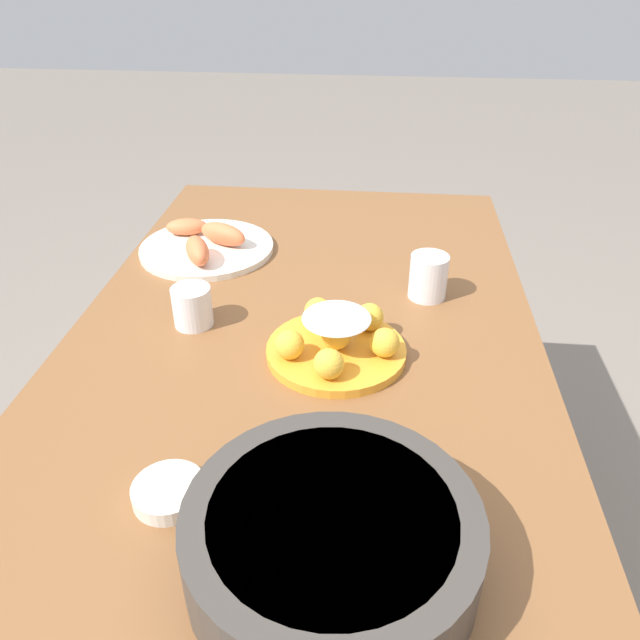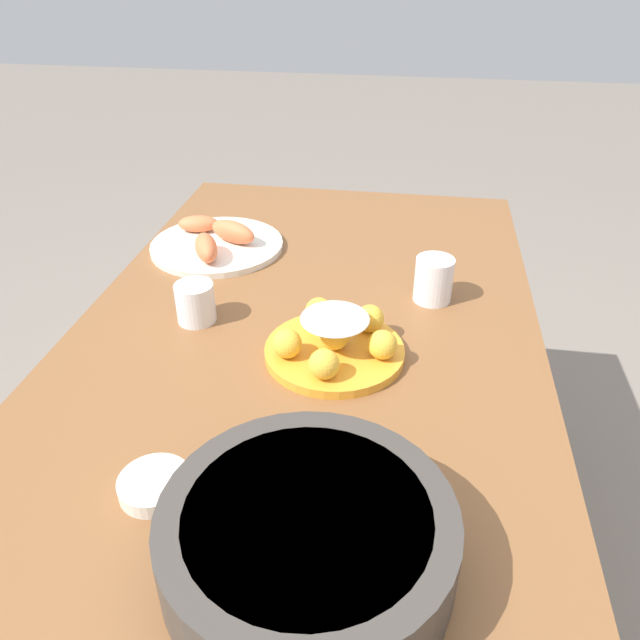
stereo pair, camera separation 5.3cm
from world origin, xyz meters
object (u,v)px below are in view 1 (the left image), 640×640
object	(u,v)px
serving_bowl	(332,538)
seafood_platter	(206,245)
cake_plate	(337,341)
cup_near	(192,306)
dining_table	(306,365)
sauce_bowl	(169,491)
cup_far	(428,277)

from	to	relation	value
serving_bowl	seafood_platter	xyz separation A→B (m)	(-0.78, -0.35, -0.03)
cake_plate	cup_near	size ratio (longest dim) A/B	3.19
seafood_platter	cup_near	bearing A→B (deg)	10.18
seafood_platter	dining_table	bearing A→B (deg)	42.72
cake_plate	serving_bowl	distance (m)	0.42
cake_plate	sauce_bowl	xyz separation A→B (m)	(0.34, -0.19, -0.02)
dining_table	cake_plate	size ratio (longest dim) A/B	5.83
cup_near	cup_far	distance (m)	0.45
sauce_bowl	cup_far	distance (m)	0.65
cup_near	cup_far	bearing A→B (deg)	108.69
cup_near	cup_far	xyz separation A→B (m)	(-0.15, 0.43, 0.01)
seafood_platter	cup_near	distance (m)	0.30
sauce_bowl	cup_near	size ratio (longest dim) A/B	1.26
sauce_bowl	seafood_platter	world-z (taller)	seafood_platter
sauce_bowl	cake_plate	bearing A→B (deg)	150.79
cup_near	dining_table	bearing A→B (deg)	95.13
dining_table	sauce_bowl	bearing A→B (deg)	-16.05
dining_table	sauce_bowl	size ratio (longest dim) A/B	14.76
sauce_bowl	seafood_platter	xyz separation A→B (m)	(-0.70, -0.13, 0.01)
sauce_bowl	seafood_platter	size ratio (longest dim) A/B	0.31
sauce_bowl	cup_near	world-z (taller)	cup_near
dining_table	sauce_bowl	xyz separation A→B (m)	(0.43, -0.12, 0.10)
serving_bowl	cup_far	size ratio (longest dim) A/B	3.75
dining_table	serving_bowl	world-z (taller)	serving_bowl
sauce_bowl	cup_near	bearing A→B (deg)	-168.83
cake_plate	cup_far	distance (m)	0.27
cake_plate	cup_far	world-z (taller)	cup_far
serving_bowl	sauce_bowl	size ratio (longest dim) A/B	3.52
seafood_platter	cup_far	bearing A→B (deg)	72.68
cup_far	seafood_platter	bearing A→B (deg)	-107.32
dining_table	seafood_platter	world-z (taller)	seafood_platter
cake_plate	sauce_bowl	distance (m)	0.38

